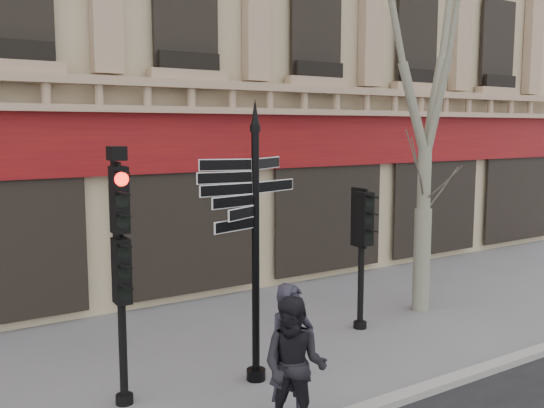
{
  "coord_description": "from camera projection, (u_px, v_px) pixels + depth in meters",
  "views": [
    {
      "loc": [
        -5.75,
        -7.33,
        3.93
      ],
      "look_at": [
        -0.57,
        0.6,
        2.73
      ],
      "focal_mm": 40.0,
      "sensor_mm": 36.0,
      "label": 1
    }
  ],
  "objects": [
    {
      "name": "traffic_signal_secondary",
      "position": [
        362.0,
        234.0,
        11.7
      ],
      "size": [
        0.47,
        0.34,
        2.7
      ],
      "rotation": [
        0.0,
        0.0,
        -0.04
      ],
      "color": "black",
      "rests_on": "ground"
    },
    {
      "name": "pedestrian_a",
      "position": [
        291.0,
        354.0,
        7.99
      ],
      "size": [
        0.7,
        0.47,
        1.9
      ],
      "primitive_type": "imported",
      "rotation": [
        0.0,
        0.0,
        -0.01
      ],
      "color": "#22202B",
      "rests_on": "ground"
    },
    {
      "name": "pedestrian_b",
      "position": [
        295.0,
        367.0,
        7.71
      ],
      "size": [
        1.08,
        1.11,
        1.8
      ],
      "primitive_type": "imported",
      "rotation": [
        0.0,
        0.0,
        -0.91
      ],
      "color": "black",
      "rests_on": "ground"
    },
    {
      "name": "ground",
      "position": [
        322.0,
        374.0,
        9.7
      ],
      "size": [
        80.0,
        80.0,
        0.0
      ],
      "primitive_type": "plane",
      "color": "slate",
      "rests_on": "ground"
    },
    {
      "name": "kerb",
      "position": [
        383.0,
        404.0,
        8.53
      ],
      "size": [
        80.0,
        0.25,
        0.12
      ],
      "primitive_type": "cube",
      "color": "gray",
      "rests_on": "ground"
    },
    {
      "name": "plane_tree",
      "position": [
        429.0,
        25.0,
        12.37
      ],
      "size": [
        3.22,
        3.22,
        8.57
      ],
      "color": "gray",
      "rests_on": "ground"
    },
    {
      "name": "traffic_signal_main",
      "position": [
        120.0,
        244.0,
        8.38
      ],
      "size": [
        0.42,
        0.31,
        3.67
      ],
      "rotation": [
        0.0,
        0.0,
        -0.06
      ],
      "color": "black",
      "rests_on": "ground"
    },
    {
      "name": "fingerpost",
      "position": [
        255.0,
        195.0,
        9.13
      ],
      "size": [
        1.98,
        1.98,
        4.35
      ],
      "rotation": [
        0.0,
        0.0,
        0.09
      ],
      "color": "black",
      "rests_on": "ground"
    }
  ]
}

